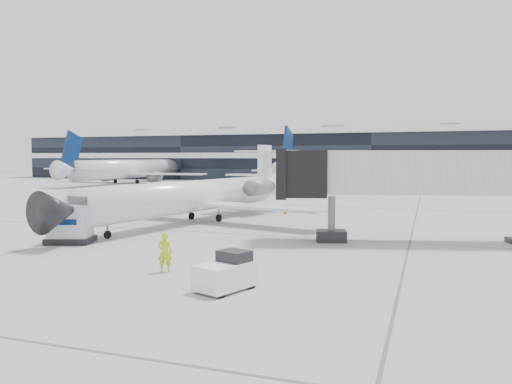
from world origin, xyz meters
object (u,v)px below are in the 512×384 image
at_px(regional_jet, 197,195).
at_px(baggage_tug, 227,273).
at_px(jet_bridge, 441,173).
at_px(ramp_worker, 165,252).
at_px(cargo_uld, 70,225).

relative_size(regional_jet, baggage_tug, 10.25).
bearing_deg(jet_bridge, regional_jet, 152.39).
bearing_deg(baggage_tug, ramp_worker, 174.20).
distance_m(jet_bridge, baggage_tug, 16.50).
height_order(ramp_worker, cargo_uld, cargo_uld).
bearing_deg(cargo_uld, jet_bridge, -0.27).
xyz_separation_m(jet_bridge, ramp_worker, (-11.69, -12.18, -3.25)).
bearing_deg(cargo_uld, baggage_tug, -47.25).
height_order(jet_bridge, cargo_uld, jet_bridge).
bearing_deg(jet_bridge, cargo_uld, -175.83).
distance_m(jet_bridge, cargo_uld, 22.26).
xyz_separation_m(baggage_tug, cargo_uld, (-12.85, 6.72, 0.41)).
bearing_deg(baggage_tug, jet_bridge, 80.98).
relative_size(regional_jet, cargo_uld, 8.75).
xyz_separation_m(regional_jet, cargo_uld, (-2.89, -11.25, -1.08)).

